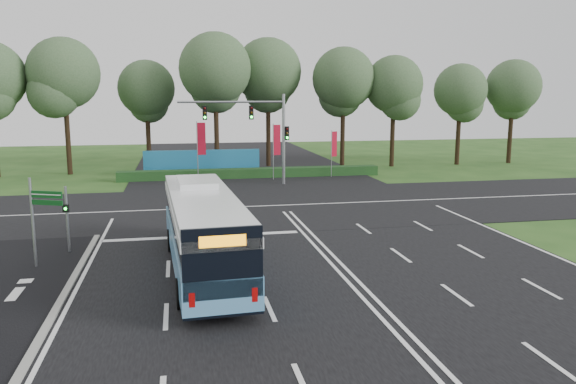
# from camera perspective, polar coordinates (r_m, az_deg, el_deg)

# --- Properties ---
(ground) EXTENTS (120.00, 120.00, 0.00)m
(ground) POSITION_cam_1_polar(r_m,az_deg,el_deg) (23.98, 4.01, -6.95)
(ground) COLOR #234818
(ground) RESTS_ON ground
(road_main) EXTENTS (20.00, 120.00, 0.04)m
(road_main) POSITION_cam_1_polar(r_m,az_deg,el_deg) (23.98, 4.01, -6.90)
(road_main) COLOR black
(road_main) RESTS_ON ground
(road_cross) EXTENTS (120.00, 14.00, 0.05)m
(road_cross) POSITION_cam_1_polar(r_m,az_deg,el_deg) (35.36, -1.06, -1.41)
(road_cross) COLOR black
(road_cross) RESTS_ON ground
(kerb_strip) EXTENTS (0.25, 18.00, 0.12)m
(kerb_strip) POSITION_cam_1_polar(r_m,az_deg,el_deg) (20.73, -22.06, -10.22)
(kerb_strip) COLOR gray
(kerb_strip) RESTS_ON ground
(city_bus) EXTENTS (3.06, 11.83, 3.36)m
(city_bus) POSITION_cam_1_polar(r_m,az_deg,el_deg) (22.24, -8.61, -3.86)
(city_bus) COLOR #5493C3
(city_bus) RESTS_ON ground
(pedestrian_signal) EXTENTS (0.27, 0.40, 2.99)m
(pedestrian_signal) POSITION_cam_1_polar(r_m,az_deg,el_deg) (26.46, -21.54, -2.38)
(pedestrian_signal) COLOR gray
(pedestrian_signal) RESTS_ON ground
(street_sign) EXTENTS (1.34, 0.63, 3.69)m
(street_sign) POSITION_cam_1_polar(r_m,az_deg,el_deg) (24.39, -23.95, -1.82)
(street_sign) COLOR gray
(street_sign) RESTS_ON ground
(banner_flag_left) EXTENTS (0.72, 0.08, 4.84)m
(banner_flag_left) POSITION_cam_1_polar(r_m,az_deg,el_deg) (45.74, -8.89, 4.99)
(banner_flag_left) COLOR gray
(banner_flag_left) RESTS_ON ground
(banner_flag_mid) EXTENTS (0.67, 0.23, 4.62)m
(banner_flag_mid) POSITION_cam_1_polar(r_m,az_deg,el_deg) (46.03, -1.24, 4.97)
(banner_flag_mid) COLOR gray
(banner_flag_mid) RESTS_ON ground
(banner_flag_right) EXTENTS (0.56, 0.25, 3.97)m
(banner_flag_right) POSITION_cam_1_polar(r_m,az_deg,el_deg) (47.81, 4.66, 4.63)
(banner_flag_right) COLOR gray
(banner_flag_right) RESTS_ON ground
(traffic_light_gantry) EXTENTS (8.41, 0.28, 7.00)m
(traffic_light_gantry) POSITION_cam_1_polar(r_m,az_deg,el_deg) (43.17, -2.80, 6.83)
(traffic_light_gantry) COLOR gray
(traffic_light_gantry) RESTS_ON ground
(hedge) EXTENTS (22.00, 1.20, 0.80)m
(hedge) POSITION_cam_1_polar(r_m,az_deg,el_deg) (47.49, -3.71, 1.93)
(hedge) COLOR #133617
(hedge) RESTS_ON ground
(blue_hoarding) EXTENTS (10.00, 0.30, 2.20)m
(blue_hoarding) POSITION_cam_1_polar(r_m,az_deg,el_deg) (49.53, -8.70, 2.98)
(blue_hoarding) COLOR #1B6894
(blue_hoarding) RESTS_ON ground
(eucalyptus_row) EXTENTS (54.23, 9.33, 12.50)m
(eucalyptus_row) POSITION_cam_1_polar(r_m,az_deg,el_deg) (52.95, -3.03, 11.43)
(eucalyptus_row) COLOR black
(eucalyptus_row) RESTS_ON ground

